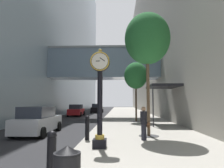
{
  "coord_description": "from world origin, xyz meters",
  "views": [
    {
      "loc": [
        1.85,
        -2.17,
        2.02
      ],
      "look_at": [
        1.01,
        20.89,
        4.11
      ],
      "focal_mm": 31.91,
      "sensor_mm": 36.0,
      "label": 1
    }
  ],
  "objects_px": {
    "bollard_third": "(87,127)",
    "street_tree_near": "(147,39)",
    "car_black_near": "(97,108)",
    "car_silver_mid": "(38,121)",
    "street_clock": "(100,92)",
    "street_tree_mid_near": "(136,76)",
    "car_red_far": "(76,110)",
    "bollard_nearest": "(51,155)",
    "pedestrian_walking": "(144,122)"
  },
  "relations": [
    {
      "from": "street_tree_mid_near",
      "to": "street_tree_near",
      "type": "bearing_deg",
      "value": -90.0
    },
    {
      "from": "street_clock",
      "to": "street_tree_near",
      "type": "distance_m",
      "value": 4.96
    },
    {
      "from": "street_clock",
      "to": "pedestrian_walking",
      "type": "bearing_deg",
      "value": 40.05
    },
    {
      "from": "bollard_third",
      "to": "street_tree_near",
      "type": "height_order",
      "value": "street_tree_near"
    },
    {
      "from": "car_black_near",
      "to": "street_clock",
      "type": "bearing_deg",
      "value": -83.44
    },
    {
      "from": "bollard_third",
      "to": "car_red_far",
      "type": "xyz_separation_m",
      "value": [
        -4.65,
        18.89,
        0.04
      ]
    },
    {
      "from": "bollard_nearest",
      "to": "pedestrian_walking",
      "type": "distance_m",
      "value": 6.05
    },
    {
      "from": "car_black_near",
      "to": "car_silver_mid",
      "type": "distance_m",
      "value": 24.71
    },
    {
      "from": "street_tree_mid_near",
      "to": "car_red_far",
      "type": "xyz_separation_m",
      "value": [
        -7.87,
        9.53,
        -3.76
      ]
    },
    {
      "from": "street_tree_mid_near",
      "to": "pedestrian_walking",
      "type": "height_order",
      "value": "street_tree_mid_near"
    },
    {
      "from": "bollard_nearest",
      "to": "car_red_far",
      "type": "bearing_deg",
      "value": 100.9
    },
    {
      "from": "car_black_near",
      "to": "car_silver_mid",
      "type": "relative_size",
      "value": 0.93
    },
    {
      "from": "bollard_nearest",
      "to": "street_tree_near",
      "type": "distance_m",
      "value": 8.75
    },
    {
      "from": "pedestrian_walking",
      "to": "car_black_near",
      "type": "xyz_separation_m",
      "value": [
        -5.36,
        27.11,
        -0.19
      ]
    },
    {
      "from": "bollard_third",
      "to": "street_tree_near",
      "type": "relative_size",
      "value": 0.17
    },
    {
      "from": "bollard_nearest",
      "to": "car_black_near",
      "type": "height_order",
      "value": "car_black_near"
    },
    {
      "from": "street_clock",
      "to": "pedestrian_walking",
      "type": "distance_m",
      "value": 3.02
    },
    {
      "from": "bollard_nearest",
      "to": "pedestrian_walking",
      "type": "bearing_deg",
      "value": 62.18
    },
    {
      "from": "street_tree_mid_near",
      "to": "pedestrian_walking",
      "type": "distance_m",
      "value": 9.93
    },
    {
      "from": "street_clock",
      "to": "car_silver_mid",
      "type": "height_order",
      "value": "street_clock"
    },
    {
      "from": "bollard_third",
      "to": "street_tree_near",
      "type": "xyz_separation_m",
      "value": [
        3.22,
        1.27,
        4.87
      ]
    },
    {
      "from": "pedestrian_walking",
      "to": "street_tree_mid_near",
      "type": "bearing_deg",
      "value": 87.52
    },
    {
      "from": "car_black_near",
      "to": "street_tree_mid_near",
      "type": "bearing_deg",
      "value": -72.12
    },
    {
      "from": "car_red_far",
      "to": "street_clock",
      "type": "bearing_deg",
      "value": -75.17
    },
    {
      "from": "street_tree_near",
      "to": "bollard_third",
      "type": "bearing_deg",
      "value": -158.48
    },
    {
      "from": "car_black_near",
      "to": "car_red_far",
      "type": "height_order",
      "value": "car_black_near"
    },
    {
      "from": "car_red_far",
      "to": "bollard_third",
      "type": "bearing_deg",
      "value": -76.17
    },
    {
      "from": "bollard_nearest",
      "to": "car_silver_mid",
      "type": "distance_m",
      "value": 8.54
    },
    {
      "from": "street_clock",
      "to": "car_silver_mid",
      "type": "distance_m",
      "value": 6.18
    },
    {
      "from": "pedestrian_walking",
      "to": "bollard_nearest",
      "type": "bearing_deg",
      "value": -117.82
    },
    {
      "from": "bollard_nearest",
      "to": "car_black_near",
      "type": "xyz_separation_m",
      "value": [
        -2.53,
        32.46,
        0.05
      ]
    },
    {
      "from": "street_tree_near",
      "to": "bollard_nearest",
      "type": "bearing_deg",
      "value": -116.33
    },
    {
      "from": "bollard_third",
      "to": "car_silver_mid",
      "type": "height_order",
      "value": "car_silver_mid"
    },
    {
      "from": "street_clock",
      "to": "street_tree_mid_near",
      "type": "height_order",
      "value": "street_tree_mid_near"
    },
    {
      "from": "pedestrian_walking",
      "to": "car_black_near",
      "type": "relative_size",
      "value": 0.4
    },
    {
      "from": "bollard_nearest",
      "to": "street_tree_mid_near",
      "type": "height_order",
      "value": "street_tree_mid_near"
    },
    {
      "from": "bollard_nearest",
      "to": "street_tree_near",
      "type": "xyz_separation_m",
      "value": [
        3.22,
        6.52,
        4.87
      ]
    },
    {
      "from": "car_silver_mid",
      "to": "pedestrian_walking",
      "type": "bearing_deg",
      "value": -20.83
    },
    {
      "from": "street_tree_near",
      "to": "car_silver_mid",
      "type": "distance_m",
      "value": 8.38
    },
    {
      "from": "street_tree_near",
      "to": "car_silver_mid",
      "type": "xyz_separation_m",
      "value": [
        -6.76,
        1.25,
        -4.8
      ]
    },
    {
      "from": "pedestrian_walking",
      "to": "car_red_far",
      "type": "height_order",
      "value": "pedestrian_walking"
    },
    {
      "from": "pedestrian_walking",
      "to": "car_red_far",
      "type": "distance_m",
      "value": 20.22
    },
    {
      "from": "street_tree_mid_near",
      "to": "car_red_far",
      "type": "distance_m",
      "value": 12.92
    },
    {
      "from": "bollard_nearest",
      "to": "car_red_far",
      "type": "height_order",
      "value": "car_red_far"
    },
    {
      "from": "car_black_near",
      "to": "bollard_third",
      "type": "bearing_deg",
      "value": -84.68
    },
    {
      "from": "bollard_nearest",
      "to": "car_black_near",
      "type": "bearing_deg",
      "value": 94.46
    },
    {
      "from": "bollard_third",
      "to": "street_tree_near",
      "type": "distance_m",
      "value": 5.98
    },
    {
      "from": "street_clock",
      "to": "car_black_near",
      "type": "bearing_deg",
      "value": 96.56
    },
    {
      "from": "street_clock",
      "to": "car_black_near",
      "type": "height_order",
      "value": "street_clock"
    },
    {
      "from": "pedestrian_walking",
      "to": "car_red_far",
      "type": "bearing_deg",
      "value": 111.69
    }
  ]
}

